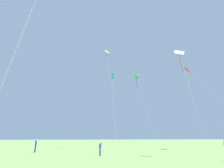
{
  "coord_description": "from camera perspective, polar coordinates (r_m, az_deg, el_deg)",
  "views": [
    {
      "loc": [
        -0.66,
        -5.09,
        1.6
      ],
      "look_at": [
        6.67,
        20.79,
        10.32
      ],
      "focal_mm": 26.92,
      "sensor_mm": 36.0,
      "label": 1
    }
  ],
  "objects": [
    {
      "name": "kite_teal_box",
      "position": [
        40.71,
        0.15,
        2.39
      ],
      "size": [
        1.55,
        7.25,
        16.64
      ],
      "color": "teal",
      "rests_on": "ground_plane"
    },
    {
      "name": "kite_red_high",
      "position": [
        32.98,
        24.59,
        3.29
      ],
      "size": [
        2.15,
        11.15,
        14.18
      ],
      "color": "red",
      "rests_on": "ground_plane"
    },
    {
      "name": "person_in_blue_jacket",
      "position": [
        23.21,
        -24.48,
        -18.13
      ],
      "size": [
        0.26,
        0.48,
        1.53
      ],
      "color": "black",
      "rests_on": "ground_plane"
    },
    {
      "name": "kite_green_small",
      "position": [
        54.56,
        8.09,
        2.7
      ],
      "size": [
        2.38,
        12.93,
        21.85
      ],
      "color": "green",
      "rests_on": "ground_plane"
    },
    {
      "name": "person_child_small",
      "position": [
        17.48,
        -4.01,
        -20.7
      ],
      "size": [
        0.4,
        0.18,
        1.25
      ],
      "color": "#2D3351",
      "rests_on": "ground_plane"
    },
    {
      "name": "kite_yellow_diamond",
      "position": [
        33.2,
        -1.57,
        8.96
      ],
      "size": [
        0.93,
        6.93,
        18.59
      ],
      "color": "yellow",
      "rests_on": "ground_plane"
    },
    {
      "name": "kite_pink_low",
      "position": [
        20.95,
        22.2,
        8.31
      ],
      "size": [
        3.6,
        5.53,
        11.65
      ],
      "color": "pink",
      "rests_on": "ground_plane"
    }
  ]
}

